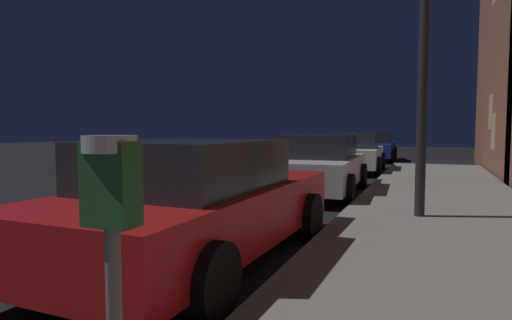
{
  "coord_description": "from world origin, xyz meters",
  "views": [
    {
      "loc": [
        5.37,
        -0.81,
        1.56
      ],
      "look_at": [
        4.04,
        2.46,
        1.3
      ],
      "focal_mm": 30.0,
      "sensor_mm": 36.0,
      "label": 1
    }
  ],
  "objects_px": {
    "parking_meter": "(112,231)",
    "car_white": "(355,153)",
    "car_silver": "(316,165)",
    "car_red": "(197,202)",
    "car_blue": "(375,146)"
  },
  "relations": [
    {
      "from": "car_silver",
      "to": "car_white",
      "type": "height_order",
      "value": "same"
    },
    {
      "from": "car_red",
      "to": "car_blue",
      "type": "bearing_deg",
      "value": 89.99
    },
    {
      "from": "car_red",
      "to": "car_white",
      "type": "distance_m",
      "value": 11.44
    },
    {
      "from": "car_red",
      "to": "car_blue",
      "type": "xyz_separation_m",
      "value": [
        0.0,
        17.55,
        0.0
      ]
    },
    {
      "from": "parking_meter",
      "to": "car_white",
      "type": "bearing_deg",
      "value": 95.83
    },
    {
      "from": "car_white",
      "to": "car_blue",
      "type": "distance_m",
      "value": 6.11
    },
    {
      "from": "car_red",
      "to": "car_blue",
      "type": "height_order",
      "value": "same"
    },
    {
      "from": "parking_meter",
      "to": "car_white",
      "type": "height_order",
      "value": "parking_meter"
    },
    {
      "from": "parking_meter",
      "to": "car_silver",
      "type": "xyz_separation_m",
      "value": [
        -1.49,
        8.85,
        -0.49
      ]
    },
    {
      "from": "car_white",
      "to": "car_blue",
      "type": "relative_size",
      "value": 0.93
    },
    {
      "from": "car_silver",
      "to": "car_white",
      "type": "relative_size",
      "value": 1.04
    },
    {
      "from": "car_blue",
      "to": "car_red",
      "type": "bearing_deg",
      "value": -90.01
    },
    {
      "from": "parking_meter",
      "to": "car_white",
      "type": "xyz_separation_m",
      "value": [
        -1.49,
        14.61,
        -0.49
      ]
    },
    {
      "from": "car_white",
      "to": "car_red",
      "type": "bearing_deg",
      "value": -90.01
    },
    {
      "from": "car_blue",
      "to": "car_silver",
      "type": "bearing_deg",
      "value": -90.0
    }
  ]
}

